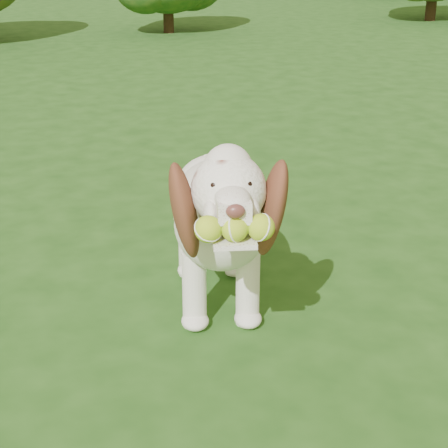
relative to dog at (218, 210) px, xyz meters
name	(u,v)px	position (x,y,z in m)	size (l,w,h in m)	color
ground	(371,354)	(0.40, -0.50, -0.42)	(80.00, 80.00, 0.00)	#1C4313
dog	(218,210)	(0.00, 0.00, 0.00)	(0.60, 1.21, 0.79)	white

